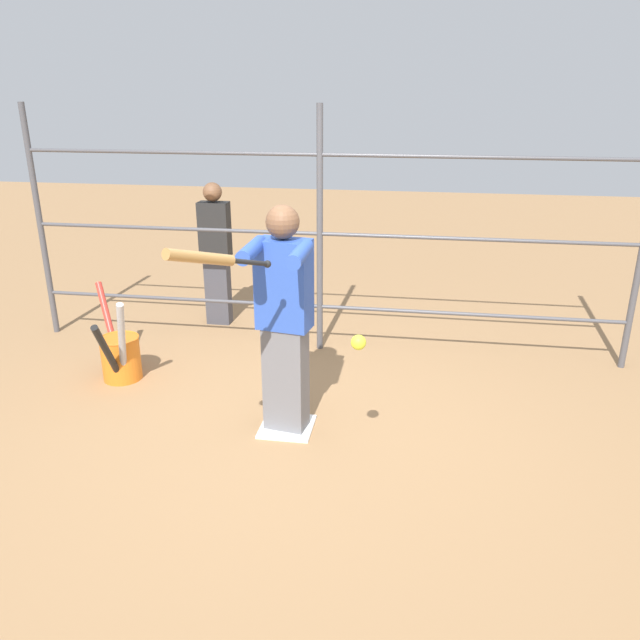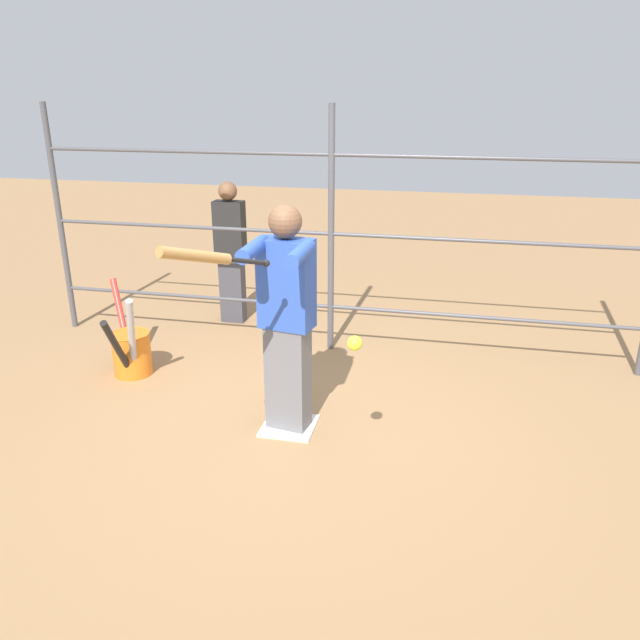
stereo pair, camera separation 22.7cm
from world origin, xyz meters
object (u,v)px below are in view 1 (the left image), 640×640
object	(u,v)px
bystander_behind_fence	(216,252)
softball_in_flight	(358,342)
bat_bucket	(120,355)
batter	(284,315)
baseball_bat_swinging	(210,258)

from	to	relation	value
bystander_behind_fence	softball_in_flight	bearing A→B (deg)	123.54
bat_bucket	bystander_behind_fence	xyz separation A→B (m)	(-0.43, -1.53, 0.57)
batter	bystander_behind_fence	size ratio (longest dim) A/B	1.11
baseball_bat_swinging	bystander_behind_fence	distance (m)	3.29
baseball_bat_swinging	softball_in_flight	distance (m)	1.04
baseball_bat_swinging	softball_in_flight	world-z (taller)	baseball_bat_swinging
batter	bat_bucket	world-z (taller)	batter
bat_bucket	baseball_bat_swinging	bearing A→B (deg)	133.45
bat_bucket	softball_in_flight	bearing A→B (deg)	151.72
softball_in_flight	bystander_behind_fence	size ratio (longest dim) A/B	0.06
baseball_bat_swinging	batter	bearing A→B (deg)	-104.19
bat_bucket	batter	bearing A→B (deg)	159.04
softball_in_flight	bat_bucket	xyz separation A→B (m)	(2.24, -1.21, -0.76)
softball_in_flight	baseball_bat_swinging	bearing A→B (deg)	20.18
baseball_bat_swinging	bat_bucket	bearing A→B (deg)	-46.55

